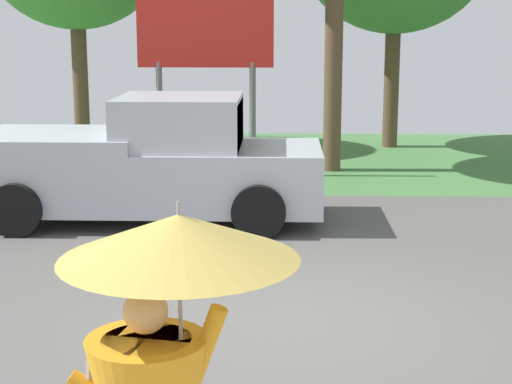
% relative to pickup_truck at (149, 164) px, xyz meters
% --- Properties ---
extents(ground_plane, '(40.00, 22.00, 0.20)m').
position_rel_pickup_truck_xyz_m(ground_plane, '(2.07, -1.19, -0.92)').
color(ground_plane, '#565451').
extents(pickup_truck, '(5.20, 2.28, 1.88)m').
position_rel_pickup_truck_xyz_m(pickup_truck, '(0.00, 0.00, 0.00)').
color(pickup_truck, '#ADB2BA').
rests_on(pickup_truck, ground_plane).
extents(roadside_billboard, '(2.60, 0.12, 3.50)m').
position_rel_pickup_truck_xyz_m(roadside_billboard, '(0.52, 3.70, 1.68)').
color(roadside_billboard, slate).
rests_on(roadside_billboard, ground_plane).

